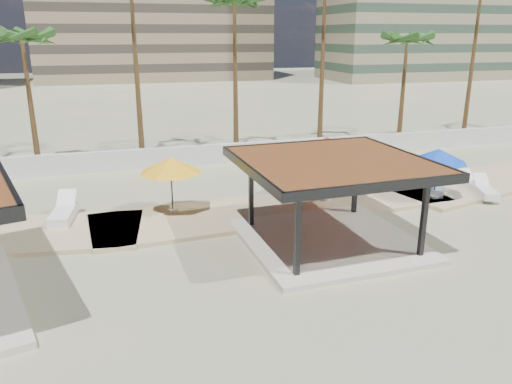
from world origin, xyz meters
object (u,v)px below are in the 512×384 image
lounger_d (435,187)px  pavilion_central (331,194)px  lounger_a (64,213)px  lounger_c (472,184)px  umbrella_c (327,146)px  lounger_b (485,191)px

lounger_d → pavilion_central: bearing=153.8°
lounger_a → lounger_c: (19.18, -1.15, -0.05)m
lounger_a → pavilion_central: bearing=-109.9°
umbrella_c → lounger_a: bearing=175.8°
pavilion_central → lounger_b: bearing=14.7°
umbrella_c → lounger_b: bearing=-11.2°
lounger_b → lounger_a: bearing=105.1°
lounger_a → lounger_d: lounger_a is taller
umbrella_c → lounger_b: umbrella_c is taller
umbrella_c → pavilion_central: bearing=-112.1°
umbrella_c → lounger_a: (-11.35, 0.82, -2.29)m
pavilion_central → umbrella_c: bearing=66.0°
lounger_a → lounger_c: bearing=-85.4°
pavilion_central → lounger_d: bearing=26.0°
umbrella_c → lounger_d: (5.63, -0.38, -2.31)m
pavilion_central → lounger_c: (9.56, 3.95, -1.58)m
umbrella_c → lounger_b: size_ratio=1.71×
lounger_a → lounger_d: size_ratio=1.13×
lounger_b → lounger_d: bearing=82.3°
lounger_b → lounger_d: 2.26m
lounger_a → lounger_c: size_ratio=1.27×
pavilion_central → lounger_d: pavilion_central is taller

